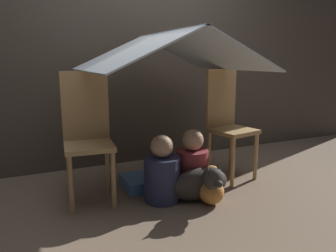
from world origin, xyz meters
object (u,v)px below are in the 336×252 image
(chair_right, at_px, (227,120))
(person_second, at_px, (192,166))
(person_front, at_px, (162,174))
(chair_left, at_px, (88,133))
(dog, at_px, (202,183))

(chair_right, relative_size, person_second, 1.87)
(person_second, bearing_deg, person_front, -171.40)
(chair_left, height_order, person_second, chair_left)
(dog, bearing_deg, person_front, 152.24)
(chair_left, xyz_separation_m, person_front, (0.52, -0.26, -0.33))
(person_front, height_order, person_second, person_second)
(chair_left, height_order, chair_right, same)
(chair_left, distance_m, person_second, 0.90)
(chair_right, distance_m, person_front, 0.89)
(chair_left, relative_size, person_front, 1.90)
(chair_right, height_order, dog, chair_right)
(chair_left, relative_size, chair_right, 1.00)
(chair_right, bearing_deg, chair_left, 168.58)
(chair_right, relative_size, person_front, 1.90)
(dog, bearing_deg, chair_left, 152.83)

